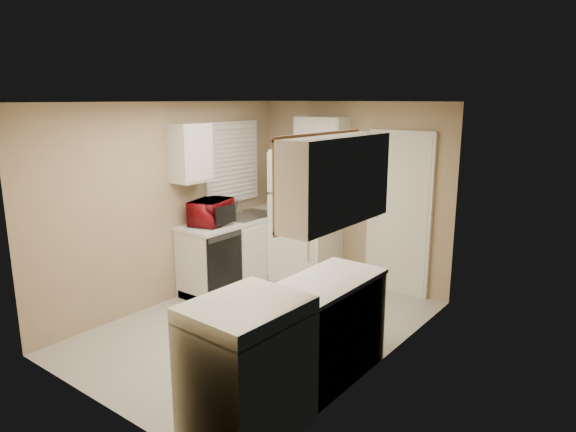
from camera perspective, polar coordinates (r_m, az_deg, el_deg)
The scene contains 19 objects.
floor at distance 5.75m, azimuth -3.10°, elevation -12.15°, with size 3.80×3.80×0.00m, color beige.
ceiling at distance 5.20m, azimuth -3.43°, elevation 12.53°, with size 3.80×3.80×0.00m, color white.
wall_left at distance 6.33m, azimuth -12.92°, elevation 1.36°, with size 3.80×3.80×0.00m, color tan.
wall_right at distance 4.59m, azimuth 10.15°, elevation -2.89°, with size 3.80×3.80×0.00m, color tan.
wall_back at distance 6.87m, azimuth 7.12°, elevation 2.49°, with size 2.80×2.80×0.00m, color tan.
wall_front at distance 4.15m, azimuth -20.65°, elevation -5.23°, with size 2.80×2.80×0.00m, color tan.
left_counter at distance 6.90m, azimuth -5.25°, elevation -3.83°, with size 0.60×1.80×0.90m, color silver.
dishwasher at distance 6.28m, azimuth -7.02°, elevation -5.19°, with size 0.03×0.58×0.72m, color black.
sink at distance 6.90m, azimuth -4.48°, elevation -0.29°, with size 0.54×0.74×0.16m, color gray.
microwave at distance 6.46m, azimuth -8.54°, elevation 0.41°, with size 0.31×0.56×0.37m, color maroon.
soap_bottle at distance 7.28m, azimuth -1.94°, elevation 1.56°, with size 0.08×0.08×0.18m, color silver.
window_blinds at distance 6.95m, azimuth -6.20°, elevation 5.96°, with size 0.10×0.98×1.08m, color silver.
upper_cabinet_left at distance 6.27m, azimuth -10.76°, elevation 6.90°, with size 0.30×0.45×0.70m, color silver.
refrigerator at distance 6.84m, azimuth 2.13°, elevation -0.03°, with size 0.74×0.72×1.80m, color silver.
cabinet_over_fridge at distance 6.86m, azimuth 3.75°, elevation 9.28°, with size 0.70×0.30×0.40m, color silver.
interior_door at distance 6.55m, azimuth 12.18°, elevation 0.18°, with size 0.86×0.06×2.08m, color silver.
right_counter at distance 4.37m, azimuth 1.13°, elevation -14.08°, with size 0.60×2.00×0.90m, color silver.
stove at distance 3.93m, azimuth -4.58°, elevation -16.34°, with size 0.69×0.85×1.03m, color silver.
upper_cabinet_right at distance 4.11m, azimuth 5.39°, elevation 3.98°, with size 0.30×1.20×0.70m, color silver.
Camera 1 is at (3.40, -3.94, 2.44)m, focal length 32.00 mm.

